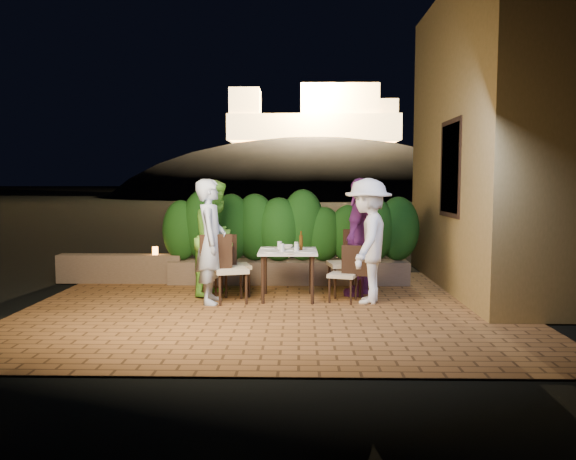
{
  "coord_description": "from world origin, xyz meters",
  "views": [
    {
      "loc": [
        0.4,
        -7.52,
        1.8
      ],
      "look_at": [
        0.22,
        1.07,
        1.05
      ],
      "focal_mm": 35.0,
      "sensor_mm": 36.0,
      "label": 1
    }
  ],
  "objects_px": {
    "diner_green": "(216,238)",
    "diner_white": "(368,241)",
    "beer_bottle": "(301,240)",
    "chair_left_front": "(231,268)",
    "diner_blue": "(211,241)",
    "diner_purple": "(361,237)",
    "parapet_lamp": "(155,251)",
    "chair_left_back": "(235,265)",
    "chair_right_back": "(345,262)",
    "chair_right_front": "(343,274)",
    "bowl": "(287,246)",
    "dining_table": "(288,274)"
  },
  "relations": [
    {
      "from": "beer_bottle",
      "to": "diner_green",
      "type": "bearing_deg",
      "value": 169.29
    },
    {
      "from": "beer_bottle",
      "to": "diner_white",
      "type": "relative_size",
      "value": 0.16
    },
    {
      "from": "chair_left_back",
      "to": "diner_blue",
      "type": "bearing_deg",
      "value": -134.12
    },
    {
      "from": "beer_bottle",
      "to": "chair_left_back",
      "type": "xyz_separation_m",
      "value": [
        -1.04,
        0.22,
        -0.41
      ]
    },
    {
      "from": "diner_blue",
      "to": "parapet_lamp",
      "type": "relative_size",
      "value": 13.09
    },
    {
      "from": "bowl",
      "to": "chair_right_back",
      "type": "relative_size",
      "value": 0.17
    },
    {
      "from": "dining_table",
      "to": "parapet_lamp",
      "type": "height_order",
      "value": "dining_table"
    },
    {
      "from": "diner_blue",
      "to": "chair_left_back",
      "type": "bearing_deg",
      "value": -28.76
    },
    {
      "from": "parapet_lamp",
      "to": "chair_right_back",
      "type": "bearing_deg",
      "value": -18.04
    },
    {
      "from": "beer_bottle",
      "to": "parapet_lamp",
      "type": "bearing_deg",
      "value": 153.49
    },
    {
      "from": "chair_right_back",
      "to": "parapet_lamp",
      "type": "height_order",
      "value": "chair_right_back"
    },
    {
      "from": "chair_right_front",
      "to": "diner_blue",
      "type": "xyz_separation_m",
      "value": [
        -1.95,
        -0.11,
        0.49
      ]
    },
    {
      "from": "chair_right_front",
      "to": "diner_white",
      "type": "distance_m",
      "value": 0.61
    },
    {
      "from": "chair_left_front",
      "to": "diner_blue",
      "type": "height_order",
      "value": "diner_blue"
    },
    {
      "from": "beer_bottle",
      "to": "bowl",
      "type": "relative_size",
      "value": 1.58
    },
    {
      "from": "diner_blue",
      "to": "parapet_lamp",
      "type": "bearing_deg",
      "value": 35.35
    },
    {
      "from": "dining_table",
      "to": "diner_green",
      "type": "bearing_deg",
      "value": 165.6
    },
    {
      "from": "chair_right_front",
      "to": "diner_blue",
      "type": "relative_size",
      "value": 0.47
    },
    {
      "from": "dining_table",
      "to": "chair_right_front",
      "type": "bearing_deg",
      "value": -14.26
    },
    {
      "from": "diner_blue",
      "to": "beer_bottle",
      "type": "bearing_deg",
      "value": -77.06
    },
    {
      "from": "chair_right_front",
      "to": "diner_white",
      "type": "relative_size",
      "value": 0.46
    },
    {
      "from": "dining_table",
      "to": "diner_green",
      "type": "height_order",
      "value": "diner_green"
    },
    {
      "from": "diner_white",
      "to": "chair_right_front",
      "type": "bearing_deg",
      "value": -78.63
    },
    {
      "from": "diner_green",
      "to": "parapet_lamp",
      "type": "distance_m",
      "value": 1.65
    },
    {
      "from": "bowl",
      "to": "diner_white",
      "type": "xyz_separation_m",
      "value": [
        1.2,
        -0.55,
        0.15
      ]
    },
    {
      "from": "dining_table",
      "to": "chair_left_front",
      "type": "bearing_deg",
      "value": -160.84
    },
    {
      "from": "diner_purple",
      "to": "parapet_lamp",
      "type": "xyz_separation_m",
      "value": [
        -3.52,
        1.02,
        -0.36
      ]
    },
    {
      "from": "chair_left_front",
      "to": "beer_bottle",
      "type": "bearing_deg",
      "value": 0.12
    },
    {
      "from": "chair_right_back",
      "to": "diner_white",
      "type": "height_order",
      "value": "diner_white"
    },
    {
      "from": "beer_bottle",
      "to": "chair_left_front",
      "type": "xyz_separation_m",
      "value": [
        -1.04,
        -0.33,
        -0.38
      ]
    },
    {
      "from": "diner_white",
      "to": "diner_purple",
      "type": "relative_size",
      "value": 1.0
    },
    {
      "from": "bowl",
      "to": "dining_table",
      "type": "bearing_deg",
      "value": -87.04
    },
    {
      "from": "diner_green",
      "to": "diner_white",
      "type": "distance_m",
      "value": 2.39
    },
    {
      "from": "dining_table",
      "to": "diner_blue",
      "type": "distance_m",
      "value": 1.29
    },
    {
      "from": "chair_left_front",
      "to": "diner_blue",
      "type": "bearing_deg",
      "value": 167.25
    },
    {
      "from": "chair_right_back",
      "to": "chair_right_front",
      "type": "bearing_deg",
      "value": 72.57
    },
    {
      "from": "chair_right_front",
      "to": "diner_white",
      "type": "xyz_separation_m",
      "value": [
        0.36,
        -0.03,
        0.5
      ]
    },
    {
      "from": "chair_right_front",
      "to": "diner_green",
      "type": "distance_m",
      "value": 2.09
    },
    {
      "from": "beer_bottle",
      "to": "diner_green",
      "type": "relative_size",
      "value": 0.16
    },
    {
      "from": "diner_green",
      "to": "diner_white",
      "type": "relative_size",
      "value": 0.99
    },
    {
      "from": "chair_left_back",
      "to": "diner_green",
      "type": "bearing_deg",
      "value": 156.12
    },
    {
      "from": "chair_left_front",
      "to": "diner_purple",
      "type": "relative_size",
      "value": 0.55
    },
    {
      "from": "diner_white",
      "to": "chair_left_front",
      "type": "bearing_deg",
      "value": -72.76
    },
    {
      "from": "chair_left_back",
      "to": "diner_blue",
      "type": "height_order",
      "value": "diner_blue"
    },
    {
      "from": "dining_table",
      "to": "chair_left_back",
      "type": "xyz_separation_m",
      "value": [
        -0.84,
        0.26,
        0.11
      ]
    },
    {
      "from": "beer_bottle",
      "to": "chair_right_back",
      "type": "relative_size",
      "value": 0.28
    },
    {
      "from": "diner_blue",
      "to": "diner_purple",
      "type": "bearing_deg",
      "value": -76.74
    },
    {
      "from": "dining_table",
      "to": "parapet_lamp",
      "type": "relative_size",
      "value": 6.3
    },
    {
      "from": "beer_bottle",
      "to": "diner_blue",
      "type": "bearing_deg",
      "value": -164.98
    },
    {
      "from": "chair_left_back",
      "to": "chair_right_front",
      "type": "xyz_separation_m",
      "value": [
        1.66,
        -0.47,
        -0.06
      ]
    }
  ]
}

